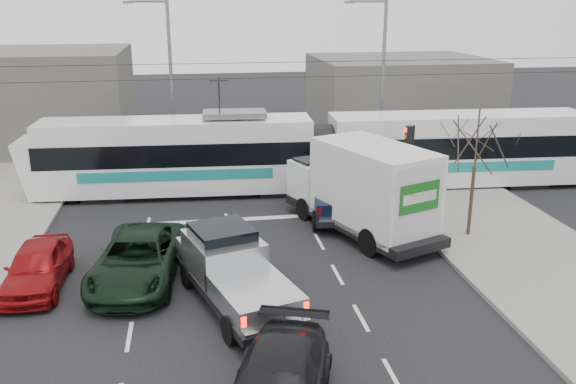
{
  "coord_description": "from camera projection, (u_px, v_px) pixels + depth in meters",
  "views": [
    {
      "loc": [
        -2.97,
        -18.53,
        9.04
      ],
      "look_at": [
        0.61,
        3.92,
        1.8
      ],
      "focal_mm": 38.0,
      "sensor_mm": 36.0,
      "label": 1
    }
  ],
  "objects": [
    {
      "name": "rails",
      "position": [
        256.0,
        190.0,
        30.03
      ],
      "size": [
        60.0,
        1.6,
        0.03
      ],
      "primitive_type": "cube",
      "color": "#33302D",
      "rests_on": "ground"
    },
    {
      "name": "green_car",
      "position": [
        138.0,
        259.0,
        20.21
      ],
      "size": [
        3.35,
        5.96,
        1.57
      ],
      "primitive_type": "imported",
      "rotation": [
        0.0,
        0.0,
        -0.14
      ],
      "color": "black",
      "rests_on": "ground"
    },
    {
      "name": "box_truck",
      "position": [
        363.0,
        189.0,
        24.04
      ],
      "size": [
        5.15,
        7.88,
        3.73
      ],
      "rotation": [
        0.0,
        0.0,
        0.38
      ],
      "color": "black",
      "rests_on": "ground"
    },
    {
      "name": "street_lamp_near",
      "position": [
        380.0,
        74.0,
        33.35
      ],
      "size": [
        2.38,
        0.25,
        9.0
      ],
      "color": "slate",
      "rests_on": "ground"
    },
    {
      "name": "street_lamp_far",
      "position": [
        168.0,
        73.0,
        33.5
      ],
      "size": [
        2.38,
        0.25,
        9.0
      ],
      "color": "slate",
      "rests_on": "ground"
    },
    {
      "name": "tram",
      "position": [
        320.0,
        152.0,
        29.64
      ],
      "size": [
        26.63,
        4.06,
        5.42
      ],
      "rotation": [
        0.0,
        0.0,
        -0.05
      ],
      "color": "white",
      "rests_on": "ground"
    },
    {
      "name": "bare_tree",
      "position": [
        477.0,
        144.0,
        22.97
      ],
      "size": [
        2.4,
        2.4,
        5.0
      ],
      "color": "#47382B",
      "rests_on": "ground"
    },
    {
      "name": "building_right",
      "position": [
        399.0,
        93.0,
        44.25
      ],
      "size": [
        12.0,
        10.0,
        5.0
      ],
      "primitive_type": "cube",
      "color": "#605D57",
      "rests_on": "ground"
    },
    {
      "name": "red_car",
      "position": [
        37.0,
        266.0,
        19.79
      ],
      "size": [
        1.78,
        4.32,
        1.47
      ],
      "primitive_type": "imported",
      "rotation": [
        0.0,
        0.0,
        -0.01
      ],
      "color": "maroon",
      "rests_on": "ground"
    },
    {
      "name": "sidewalk_right",
      "position": [
        535.0,
        259.0,
        21.95
      ],
      "size": [
        6.0,
        60.0,
        0.15
      ],
      "primitive_type": "cube",
      "color": "gray",
      "rests_on": "ground"
    },
    {
      "name": "ground",
      "position": [
        288.0,
        278.0,
        20.63
      ],
      "size": [
        120.0,
        120.0,
        0.0
      ],
      "primitive_type": "plane",
      "color": "black",
      "rests_on": "ground"
    },
    {
      "name": "traffic_signal",
      "position": [
        410.0,
        148.0,
        26.88
      ],
      "size": [
        0.44,
        0.44,
        3.6
      ],
      "color": "black",
      "rests_on": "ground"
    },
    {
      "name": "silver_pickup",
      "position": [
        232.0,
        268.0,
        18.77
      ],
      "size": [
        3.76,
        6.4,
        2.2
      ],
      "rotation": [
        0.0,
        0.0,
        0.3
      ],
      "color": "black",
      "rests_on": "ground"
    },
    {
      "name": "building_left",
      "position": [
        14.0,
        99.0,
        38.32
      ],
      "size": [
        14.0,
        10.0,
        6.0
      ],
      "primitive_type": "cube",
      "color": "#605D57",
      "rests_on": "ground"
    },
    {
      "name": "navy_pickup",
      "position": [
        332.0,
        190.0,
        26.48
      ],
      "size": [
        2.44,
        5.35,
        2.19
      ],
      "rotation": [
        0.0,
        0.0,
        -0.1
      ],
      "color": "black",
      "rests_on": "ground"
    },
    {
      "name": "catenary",
      "position": [
        255.0,
        112.0,
        28.86
      ],
      "size": [
        60.0,
        0.2,
        7.0
      ],
      "color": "black",
      "rests_on": "ground"
    }
  ]
}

